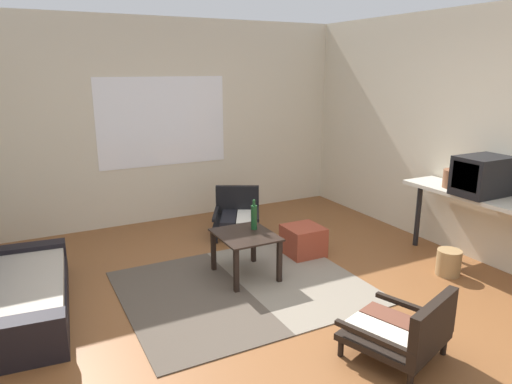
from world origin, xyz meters
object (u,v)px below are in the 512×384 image
at_px(couch, 7,295).
at_px(coffee_table, 245,242).
at_px(armchair_striped_foreground, 404,330).
at_px(ottoman_orange, 303,241).
at_px(armchair_by_window, 237,214).
at_px(wicker_basket, 449,262).
at_px(glass_bottle, 254,217).
at_px(console_shelf, 473,201).
at_px(crt_television, 483,176).
at_px(clay_vase, 455,178).

bearing_deg(couch, coffee_table, -5.65).
distance_m(armchair_striped_foreground, ottoman_orange, 2.05).
relative_size(armchair_by_window, wicker_basket, 3.04).
distance_m(coffee_table, wicker_basket, 2.10).
bearing_deg(wicker_basket, ottoman_orange, 132.13).
distance_m(coffee_table, armchair_striped_foreground, 1.84).
relative_size(coffee_table, glass_bottle, 2.04).
height_order(glass_bottle, wicker_basket, glass_bottle).
xyz_separation_m(console_shelf, wicker_basket, (-0.33, -0.05, -0.60)).
relative_size(couch, crt_television, 3.32).
bearing_deg(coffee_table, armchair_by_window, 68.63).
bearing_deg(crt_television, armchair_by_window, 128.80).
distance_m(couch, wicker_basket, 4.17).
distance_m(couch, armchair_striped_foreground, 3.23).
distance_m(console_shelf, crt_television, 0.29).
bearing_deg(ottoman_orange, armchair_striped_foreground, -102.43).
bearing_deg(clay_vase, wicker_basket, -137.45).
distance_m(coffee_table, console_shelf, 2.39).
distance_m(coffee_table, clay_vase, 2.35).
height_order(couch, clay_vase, clay_vase).
relative_size(couch, armchair_by_window, 2.21).
height_order(armchair_by_window, crt_television, crt_television).
bearing_deg(armchair_striped_foreground, glass_bottle, 97.64).
bearing_deg(couch, wicker_basket, -15.91).
bearing_deg(couch, armchair_by_window, 20.55).
xyz_separation_m(ottoman_orange, console_shelf, (1.36, -1.09, 0.57)).
height_order(armchair_by_window, wicker_basket, armchair_by_window).
bearing_deg(armchair_by_window, armchair_striped_foreground, -91.38).
distance_m(armchair_striped_foreground, wicker_basket, 1.71).
relative_size(armchair_by_window, clay_vase, 2.79).
xyz_separation_m(coffee_table, armchair_by_window, (0.47, 1.19, -0.10)).
bearing_deg(armchair_by_window, coffee_table, -111.37).
distance_m(ottoman_orange, crt_television, 1.98).
xyz_separation_m(ottoman_orange, wicker_basket, (1.03, -1.14, -0.03)).
distance_m(couch, clay_vase, 4.48).
distance_m(couch, ottoman_orange, 2.98).
distance_m(ottoman_orange, wicker_basket, 1.54).
height_order(couch, armchair_striped_foreground, couch).
xyz_separation_m(ottoman_orange, glass_bottle, (-0.69, -0.12, 0.42)).
bearing_deg(crt_television, glass_bottle, 153.04).
bearing_deg(coffee_table, couch, 174.35).
relative_size(ottoman_orange, crt_television, 0.75).
distance_m(couch, coffee_table, 2.16).
bearing_deg(armchair_by_window, glass_bottle, -106.32).
distance_m(coffee_table, glass_bottle, 0.28).
xyz_separation_m(console_shelf, crt_television, (-0.00, -0.08, 0.28)).
bearing_deg(armchair_by_window, clay_vase, -46.50).
xyz_separation_m(couch, armchair_striped_foreground, (2.54, -2.00, 0.03)).
bearing_deg(ottoman_orange, clay_vase, -31.67).
bearing_deg(armchair_by_window, crt_television, -51.20).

